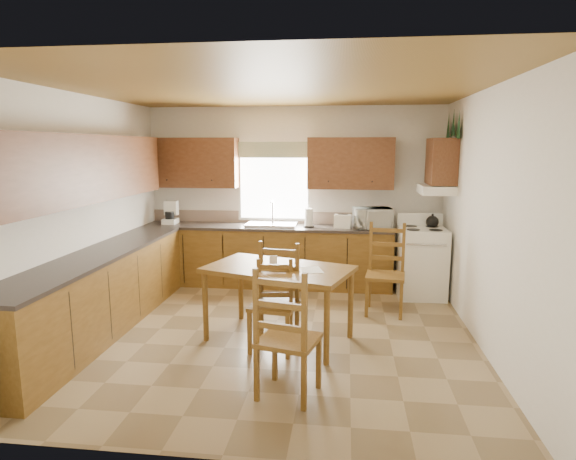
# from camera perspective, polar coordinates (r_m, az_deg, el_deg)

# --- Properties ---
(floor) EXTENTS (4.50, 4.50, 0.00)m
(floor) POSITION_cam_1_polar(r_m,az_deg,el_deg) (5.59, -1.94, -12.19)
(floor) COLOR #8E7651
(floor) RESTS_ON ground
(ceiling) EXTENTS (4.50, 4.50, 0.00)m
(ceiling) POSITION_cam_1_polar(r_m,az_deg,el_deg) (5.22, -2.12, 16.47)
(ceiling) COLOR olive
(ceiling) RESTS_ON floor
(wall_left) EXTENTS (4.50, 4.50, 0.00)m
(wall_left) POSITION_cam_1_polar(r_m,az_deg,el_deg) (6.01, -23.75, 1.86)
(wall_left) COLOR silver
(wall_left) RESTS_ON floor
(wall_right) EXTENTS (4.50, 4.50, 0.00)m
(wall_right) POSITION_cam_1_polar(r_m,az_deg,el_deg) (5.37, 22.42, 1.09)
(wall_right) COLOR silver
(wall_right) RESTS_ON floor
(wall_back) EXTENTS (4.50, 4.50, 0.00)m
(wall_back) POSITION_cam_1_polar(r_m,az_deg,el_deg) (7.45, 0.66, 4.09)
(wall_back) COLOR silver
(wall_back) RESTS_ON floor
(wall_front) EXTENTS (4.50, 4.50, 0.00)m
(wall_front) POSITION_cam_1_polar(r_m,az_deg,el_deg) (3.07, -8.55, -4.37)
(wall_front) COLOR silver
(wall_front) RESTS_ON floor
(lower_cab_back) EXTENTS (3.75, 0.60, 0.88)m
(lower_cab_back) POSITION_cam_1_polar(r_m,az_deg,el_deg) (7.36, -2.52, -3.18)
(lower_cab_back) COLOR brown
(lower_cab_back) RESTS_ON floor
(lower_cab_left) EXTENTS (0.60, 3.60, 0.88)m
(lower_cab_left) POSITION_cam_1_polar(r_m,az_deg,el_deg) (5.92, -21.35, -7.11)
(lower_cab_left) COLOR brown
(lower_cab_left) RESTS_ON floor
(counter_back) EXTENTS (3.75, 0.63, 0.04)m
(counter_back) POSITION_cam_1_polar(r_m,az_deg,el_deg) (7.27, -2.54, 0.36)
(counter_back) COLOR #352D2A
(counter_back) RESTS_ON lower_cab_back
(counter_left) EXTENTS (0.63, 3.60, 0.04)m
(counter_left) POSITION_cam_1_polar(r_m,az_deg,el_deg) (5.81, -21.63, -2.76)
(counter_left) COLOR #352D2A
(counter_left) RESTS_ON lower_cab_left
(backsplash) EXTENTS (3.75, 0.01, 0.18)m
(backsplash) POSITION_cam_1_polar(r_m,az_deg,el_deg) (7.53, -2.19, 1.55)
(backsplash) COLOR #87705F
(backsplash) RESTS_ON counter_back
(upper_cab_back_left) EXTENTS (1.41, 0.33, 0.75)m
(upper_cab_back_left) POSITION_cam_1_polar(r_m,az_deg,el_deg) (7.58, -11.29, 7.83)
(upper_cab_back_left) COLOR brown
(upper_cab_back_left) RESTS_ON wall_back
(upper_cab_back_right) EXTENTS (1.25, 0.33, 0.75)m
(upper_cab_back_right) POSITION_cam_1_polar(r_m,az_deg,el_deg) (7.21, 7.42, 7.84)
(upper_cab_back_right) COLOR brown
(upper_cab_back_right) RESTS_ON wall_back
(upper_cab_left) EXTENTS (0.33, 3.60, 0.75)m
(upper_cab_left) POSITION_cam_1_polar(r_m,az_deg,el_deg) (5.75, -23.43, 6.63)
(upper_cab_left) COLOR brown
(upper_cab_left) RESTS_ON wall_left
(upper_cab_stove) EXTENTS (0.33, 0.62, 0.62)m
(upper_cab_stove) POSITION_cam_1_polar(r_m,az_deg,el_deg) (6.89, 17.72, 7.75)
(upper_cab_stove) COLOR brown
(upper_cab_stove) RESTS_ON wall_right
(range_hood) EXTENTS (0.44, 0.62, 0.12)m
(range_hood) POSITION_cam_1_polar(r_m,az_deg,el_deg) (6.90, 17.15, 4.62)
(range_hood) COLOR white
(range_hood) RESTS_ON wall_right
(window_frame) EXTENTS (1.13, 0.02, 1.18)m
(window_frame) POSITION_cam_1_polar(r_m,az_deg,el_deg) (7.44, -1.67, 5.63)
(window_frame) COLOR white
(window_frame) RESTS_ON wall_back
(window_pane) EXTENTS (1.05, 0.01, 1.10)m
(window_pane) POSITION_cam_1_polar(r_m,az_deg,el_deg) (7.44, -1.67, 5.63)
(window_pane) COLOR white
(window_pane) RESTS_ON wall_back
(window_valance) EXTENTS (1.19, 0.01, 0.24)m
(window_valance) POSITION_cam_1_polar(r_m,az_deg,el_deg) (7.39, -1.72, 9.48)
(window_valance) COLOR #416036
(window_valance) RESTS_ON wall_back
(sink_basin) EXTENTS (0.75, 0.45, 0.04)m
(sink_basin) POSITION_cam_1_polar(r_m,az_deg,el_deg) (7.25, -1.96, 0.66)
(sink_basin) COLOR silver
(sink_basin) RESTS_ON counter_back
(pine_decal_a) EXTENTS (0.22, 0.22, 0.36)m
(pine_decal_a) POSITION_cam_1_polar(r_m,az_deg,el_deg) (6.61, 19.59, 11.74)
(pine_decal_a) COLOR #163A1E
(pine_decal_a) RESTS_ON wall_right
(pine_decal_b) EXTENTS (0.22, 0.22, 0.36)m
(pine_decal_b) POSITION_cam_1_polar(r_m,az_deg,el_deg) (6.92, 19.03, 12.00)
(pine_decal_b) COLOR #163A1E
(pine_decal_b) RESTS_ON wall_right
(pine_decal_c) EXTENTS (0.22, 0.22, 0.36)m
(pine_decal_c) POSITION_cam_1_polar(r_m,az_deg,el_deg) (7.23, 18.48, 11.59)
(pine_decal_c) COLOR #163A1E
(pine_decal_c) RESTS_ON wall_right
(stove) EXTENTS (0.65, 0.67, 0.96)m
(stove) POSITION_cam_1_polar(r_m,az_deg,el_deg) (7.05, 15.50, -3.79)
(stove) COLOR white
(stove) RESTS_ON floor
(coffeemaker) EXTENTS (0.23, 0.25, 0.31)m
(coffeemaker) POSITION_cam_1_polar(r_m,az_deg,el_deg) (7.65, -13.80, 1.89)
(coffeemaker) COLOR white
(coffeemaker) RESTS_ON counter_back
(paper_towel) EXTENTS (0.15, 0.15, 0.28)m
(paper_towel) POSITION_cam_1_polar(r_m,az_deg,el_deg) (7.13, 2.47, 1.45)
(paper_towel) COLOR white
(paper_towel) RESTS_ON counter_back
(toaster) EXTENTS (0.26, 0.18, 0.20)m
(toaster) POSITION_cam_1_polar(r_m,az_deg,el_deg) (7.09, 6.50, 1.04)
(toaster) COLOR white
(toaster) RESTS_ON counter_back
(microwave) EXTENTS (0.55, 0.44, 0.30)m
(microwave) POSITION_cam_1_polar(r_m,az_deg,el_deg) (7.13, 9.98, 1.41)
(microwave) COLOR white
(microwave) RESTS_ON counter_back
(dining_table) EXTENTS (1.72, 1.30, 0.82)m
(dining_table) POSITION_cam_1_polar(r_m,az_deg,el_deg) (5.31, -1.12, -8.69)
(dining_table) COLOR brown
(dining_table) RESTS_ON floor
(chair_near_left) EXTENTS (0.57, 0.55, 1.13)m
(chair_near_left) POSITION_cam_1_polar(r_m,az_deg,el_deg) (4.13, 0.06, -11.96)
(chair_near_left) COLOR brown
(chair_near_left) RESTS_ON floor
(chair_near_right) EXTENTS (0.44, 0.43, 0.94)m
(chair_near_right) POSITION_cam_1_polar(r_m,az_deg,el_deg) (5.26, -1.56, -8.15)
(chair_near_right) COLOR brown
(chair_near_right) RESTS_ON floor
(chair_far_left) EXTENTS (0.52, 0.50, 1.10)m
(chair_far_left) POSITION_cam_1_polar(r_m,az_deg,el_deg) (5.01, -1.69, -8.17)
(chair_far_left) COLOR brown
(chair_far_left) RESTS_ON floor
(chair_far_right) EXTENTS (0.53, 0.51, 1.13)m
(chair_far_right) POSITION_cam_1_polar(r_m,az_deg,el_deg) (6.19, 11.48, -4.68)
(chair_far_right) COLOR brown
(chair_far_right) RESTS_ON floor
(table_paper) EXTENTS (0.28, 0.33, 0.00)m
(table_paper) POSITION_cam_1_polar(r_m,az_deg,el_deg) (5.09, 2.79, -4.74)
(table_paper) COLOR white
(table_paper) RESTS_ON dining_table
(table_card) EXTENTS (0.09, 0.04, 0.11)m
(table_card) POSITION_cam_1_polar(r_m,az_deg,el_deg) (5.24, -1.77, -3.67)
(table_card) COLOR white
(table_card) RESTS_ON dining_table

